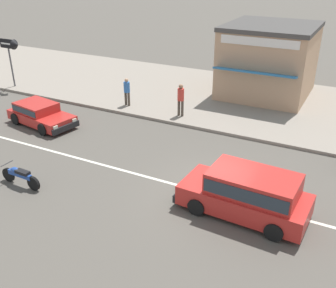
% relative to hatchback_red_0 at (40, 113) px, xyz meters
% --- Properties ---
extents(ground_plane, '(160.00, 160.00, 0.00)m').
position_rel_hatchback_red_0_xyz_m(ground_plane, '(10.22, -2.11, -0.59)').
color(ground_plane, '#544F47').
extents(lane_centre_stripe, '(50.40, 0.14, 0.01)m').
position_rel_hatchback_red_0_xyz_m(lane_centre_stripe, '(10.22, -2.11, -0.59)').
color(lane_centre_stripe, silver).
rests_on(lane_centre_stripe, ground).
extents(kerb_strip, '(68.00, 10.00, 0.15)m').
position_rel_hatchback_red_0_xyz_m(kerb_strip, '(10.22, 8.02, -0.51)').
color(kerb_strip, gray).
rests_on(kerb_strip, ground).
extents(hatchback_red_0, '(3.92, 2.23, 1.10)m').
position_rel_hatchback_red_0_xyz_m(hatchback_red_0, '(0.00, 0.00, 0.00)').
color(hatchback_red_0, red).
rests_on(hatchback_red_0, ground).
extents(minivan_red_3, '(4.40, 2.11, 1.56)m').
position_rel_hatchback_red_0_xyz_m(minivan_red_3, '(11.66, -2.66, 0.26)').
color(minivan_red_3, red).
rests_on(minivan_red_3, ground).
extents(motorcycle_0, '(1.87, 0.56, 0.80)m').
position_rel_hatchback_red_0_xyz_m(motorcycle_0, '(3.61, -4.83, -0.17)').
color(motorcycle_0, black).
rests_on(motorcycle_0, ground).
extents(arrow_signboard, '(1.55, 0.62, 3.04)m').
position_rel_hatchback_red_0_xyz_m(arrow_signboard, '(-5.26, 3.68, 2.11)').
color(arrow_signboard, '#4C4C51').
rests_on(arrow_signboard, kerb_strip).
extents(pedestrian_near_clock, '(0.34, 0.34, 1.57)m').
position_rel_hatchback_red_0_xyz_m(pedestrian_near_clock, '(2.65, 4.05, 0.47)').
color(pedestrian_near_clock, '#4C4238').
rests_on(pedestrian_near_clock, kerb_strip).
extents(pedestrian_by_shop, '(0.34, 0.34, 1.72)m').
position_rel_hatchback_red_0_xyz_m(pedestrian_by_shop, '(6.01, 3.99, 0.57)').
color(pedestrian_by_shop, '#4C4238').
rests_on(pedestrian_by_shop, kerb_strip).
extents(shopfront_corner_warung, '(5.01, 6.14, 4.13)m').
position_rel_hatchback_red_0_xyz_m(shopfront_corner_warung, '(9.02, 9.73, 1.63)').
color(shopfront_corner_warung, tan).
rests_on(shopfront_corner_warung, kerb_strip).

